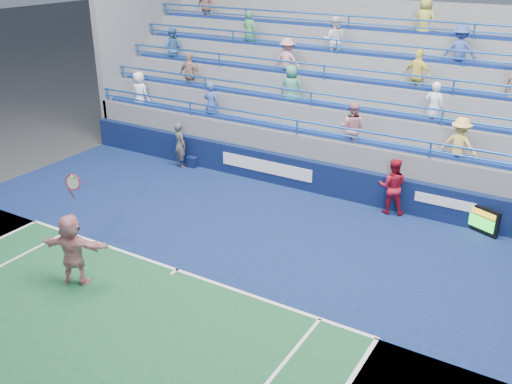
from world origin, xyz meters
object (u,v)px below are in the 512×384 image
Objects in this scene: serve_speed_board at (480,219)px; judge_chair at (193,161)px; ball_girl at (392,186)px; tennis_player at (73,249)px; line_judge at (180,145)px.

serve_speed_board is 10.44m from judge_chair.
ball_girl is (7.77, -0.09, 0.68)m from judge_chair.
ball_girl reaches higher than serve_speed_board.
serve_speed_board reaches higher than judge_chair.
serve_speed_board is at bearing 165.94° from ball_girl.
tennis_player is at bearing -73.63° from judge_chair.
ball_girl is at bearing 55.69° from tennis_player.
tennis_player is at bearing 39.78° from ball_girl.
tennis_player reaches higher than line_judge.
ball_girl reaches higher than judge_chair.
line_judge is at bearing 109.48° from tennis_player.
ball_girl reaches higher than line_judge.
judge_chair is 0.80m from line_judge.
tennis_player is (2.36, -8.02, 0.71)m from judge_chair.
line_judge is at bearing -178.56° from serve_speed_board.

